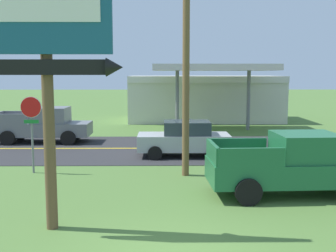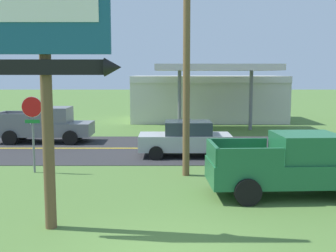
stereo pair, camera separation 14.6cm
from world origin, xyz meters
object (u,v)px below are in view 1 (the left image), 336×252
(pickup_green_parked_on_lawn, at_px, (293,165))
(car_silver_near_lane, at_px, (184,139))
(pickup_grey_on_road, at_px, (44,125))
(stop_sign, at_px, (31,121))
(utility_pole, at_px, (186,48))
(motel_sign, at_px, (47,37))
(gas_station, at_px, (205,97))

(pickup_green_parked_on_lawn, bearing_deg, car_silver_near_lane, 116.96)
(pickup_green_parked_on_lawn, relative_size, pickup_grey_on_road, 1.02)
(stop_sign, height_order, pickup_grey_on_road, stop_sign)
(utility_pole, xyz_separation_m, pickup_grey_on_road, (-7.45, 7.60, -3.79))
(stop_sign, relative_size, pickup_grey_on_road, 0.57)
(motel_sign, distance_m, pickup_green_parked_on_lawn, 8.28)
(motel_sign, height_order, stop_sign, motel_sign)
(motel_sign, relative_size, pickup_grey_on_road, 1.29)
(utility_pole, bearing_deg, pickup_grey_on_road, 134.41)
(motel_sign, relative_size, stop_sign, 2.27)
(motel_sign, xyz_separation_m, stop_sign, (-2.33, 5.97, -2.63))
(motel_sign, height_order, car_silver_near_lane, motel_sign)
(stop_sign, height_order, car_silver_near_lane, stop_sign)
(pickup_grey_on_road, bearing_deg, stop_sign, -77.51)
(stop_sign, distance_m, pickup_grey_on_road, 7.41)
(motel_sign, distance_m, car_silver_near_lane, 10.55)
(gas_station, height_order, pickup_grey_on_road, gas_station)
(motel_sign, relative_size, pickup_green_parked_on_lawn, 1.27)
(motel_sign, xyz_separation_m, car_silver_near_lane, (3.66, 9.13, -3.82))
(gas_station, bearing_deg, utility_pole, -97.77)
(stop_sign, relative_size, utility_pole, 0.33)
(motel_sign, relative_size, utility_pole, 0.75)
(pickup_green_parked_on_lawn, xyz_separation_m, car_silver_near_lane, (-3.13, 6.16, -0.13))
(motel_sign, bearing_deg, car_silver_near_lane, 68.13)
(stop_sign, xyz_separation_m, utility_pole, (5.86, -0.44, 2.73))
(stop_sign, distance_m, car_silver_near_lane, 6.88)
(utility_pole, xyz_separation_m, gas_station, (2.50, 18.30, -2.81))
(pickup_green_parked_on_lawn, height_order, car_silver_near_lane, pickup_green_parked_on_lawn)
(pickup_green_parked_on_lawn, bearing_deg, pickup_grey_on_road, 136.53)
(car_silver_near_lane, bearing_deg, utility_pole, -92.15)
(stop_sign, bearing_deg, motel_sign, -68.65)
(gas_station, bearing_deg, pickup_green_parked_on_lawn, -87.89)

